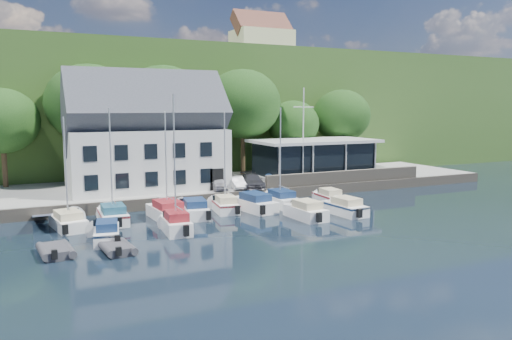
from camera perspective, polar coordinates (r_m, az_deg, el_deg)
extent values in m
plane|color=black|center=(35.69, 4.94, -6.76)|extent=(180.00, 180.00, 0.00)
cube|color=gray|center=(51.19, -4.88, -1.90)|extent=(60.00, 13.00, 1.00)
cube|color=#6C6356|center=(45.23, -2.03, -3.09)|extent=(60.00, 0.30, 1.00)
cube|color=#32501E|center=(93.59, -14.43, 6.66)|extent=(160.00, 75.00, 16.00)
cube|color=#525C2E|center=(103.41, -10.97, 11.31)|extent=(50.00, 30.00, 0.30)
cube|color=#6C6356|center=(51.21, 10.24, -0.74)|extent=(18.00, 0.50, 1.20)
imported|color=silver|center=(46.17, -4.36, -1.55)|extent=(1.77, 3.48, 1.13)
imported|color=silver|center=(46.85, -2.19, -1.44)|extent=(1.70, 3.44, 1.09)
imported|color=#2F2E33|center=(47.12, -0.43, -1.26)|extent=(2.72, 4.73, 1.29)
imported|color=#325A99|center=(49.62, 3.06, -0.86)|extent=(1.71, 3.76, 1.26)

